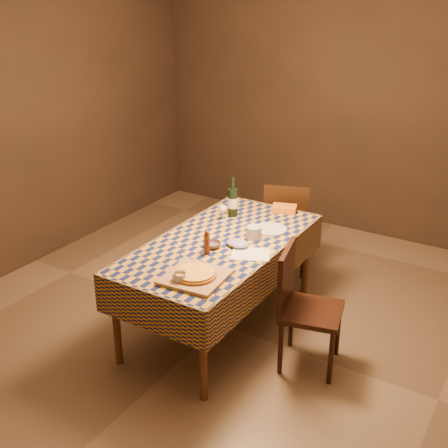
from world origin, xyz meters
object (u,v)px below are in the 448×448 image
object	(u,v)px
pizza	(195,274)
bowl	(212,245)
white_plate	(271,229)
chair_far	(287,223)
cutting_board	(195,277)
wine_bottle	(233,202)
dining_table	(221,250)
chair_right	(301,301)

from	to	relation	value
pizza	bowl	world-z (taller)	pizza
white_plate	chair_far	xyz separation A→B (m)	(-0.20, 0.74, -0.25)
cutting_board	wine_bottle	bearing A→B (deg)	108.17
bowl	wine_bottle	distance (m)	0.67
cutting_board	dining_table	bearing A→B (deg)	105.91
dining_table	chair_right	distance (m)	0.78
cutting_board	bowl	distance (m)	0.51
bowl	white_plate	distance (m)	0.57
dining_table	white_plate	distance (m)	0.47
chair_right	wine_bottle	bearing A→B (deg)	146.87
bowl	white_plate	world-z (taller)	bowl
dining_table	pizza	xyz separation A→B (m)	(0.17, -0.60, 0.12)
dining_table	wine_bottle	size ratio (longest dim) A/B	5.35
bowl	white_plate	size ratio (longest dim) A/B	0.49
cutting_board	chair_far	size ratio (longest dim) A/B	0.43
chair_far	bowl	bearing A→B (deg)	-91.40
dining_table	wine_bottle	distance (m)	0.58
bowl	chair_far	world-z (taller)	chair_far
wine_bottle	bowl	bearing A→B (deg)	-72.75
cutting_board	white_plate	world-z (taller)	cutting_board
white_plate	chair_far	distance (m)	0.80
dining_table	cutting_board	distance (m)	0.63
pizza	chair_far	distance (m)	1.77
cutting_board	pizza	world-z (taller)	pizza
white_plate	chair_right	bearing A→B (deg)	-44.59
bowl	chair_far	xyz separation A→B (m)	(0.03, 1.26, -0.27)
chair_far	cutting_board	bearing A→B (deg)	-85.50
bowl	dining_table	bearing A→B (deg)	91.78
wine_bottle	white_plate	xyz separation A→B (m)	(0.42, -0.10, -0.12)
chair_right	bowl	bearing A→B (deg)	-178.92
dining_table	bowl	bearing A→B (deg)	-88.22
dining_table	cutting_board	world-z (taller)	cutting_board
chair_right	chair_far	bearing A→B (deg)	119.82
pizza	chair_far	xyz separation A→B (m)	(-0.14, 1.74, -0.29)
dining_table	white_plate	size ratio (longest dim) A/B	6.90
white_plate	pizza	bearing A→B (deg)	-93.43
cutting_board	bowl	bearing A→B (deg)	109.37
bowl	wine_bottle	xyz separation A→B (m)	(-0.20, 0.63, 0.11)
white_plate	chair_far	bearing A→B (deg)	104.95
wine_bottle	chair_far	size ratio (longest dim) A/B	0.37
dining_table	chair_far	size ratio (longest dim) A/B	1.98
wine_bottle	chair_far	distance (m)	0.77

